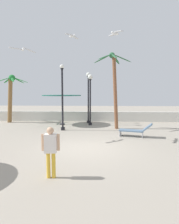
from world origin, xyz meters
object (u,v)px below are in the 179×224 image
object	(u,v)px
lounge_chair_0	(136,130)
lamp_post_1	(62,96)
guest_0	(51,147)
patio_umbrella_0	(62,96)
lamp_post_3	(90,93)
seagull_2	(23,50)
palm_tree_1	(114,81)
lamp_post_2	(88,93)
palm_tree_0	(11,93)
seagull_1	(72,36)
seagull_0	(115,33)

from	to	relation	value
lounge_chair_0	lamp_post_1	bearing A→B (deg)	159.26
lounge_chair_0	guest_0	distance (m)	6.78
patio_umbrella_0	lounge_chair_0	bearing A→B (deg)	-38.41
lamp_post_3	seagull_2	xyz separation A→B (m)	(-3.27, -5.16, 2.28)
palm_tree_1	lamp_post_3	bearing A→B (deg)	140.48
lamp_post_1	lamp_post_3	bearing A→B (deg)	50.71
lamp_post_2	palm_tree_0	bearing A→B (deg)	179.97
lamp_post_3	seagull_2	size ratio (longest dim) A/B	3.46
lamp_post_1	guest_0	size ratio (longest dim) A/B	2.83
seagull_1	lamp_post_2	bearing A→B (deg)	85.23
palm_tree_0	seagull_0	distance (m)	11.55
palm_tree_0	lamp_post_1	bearing A→B (deg)	-32.32
lamp_post_1	seagull_2	distance (m)	4.12
palm_tree_1	lounge_chair_0	size ratio (longest dim) A/B	2.74
patio_umbrella_0	palm_tree_0	xyz separation A→B (m)	(-4.57, 0.88, 0.28)
lounge_chair_0	patio_umbrella_0	bearing A→B (deg)	141.59
palm_tree_0	lounge_chair_0	world-z (taller)	palm_tree_0
seagull_2	guest_0	bearing A→B (deg)	-60.62
seagull_0	lamp_post_1	bearing A→B (deg)	125.86
lamp_post_1	guest_0	distance (m)	7.69
seagull_1	palm_tree_0	bearing A→B (deg)	136.01
palm_tree_0	lamp_post_2	xyz separation A→B (m)	(6.66, -0.00, -0.03)
lounge_chair_0	guest_0	bearing A→B (deg)	-122.14
lamp_post_1	seagull_0	distance (m)	6.12
palm_tree_0	seagull_1	world-z (taller)	seagull_1
lounge_chair_0	lamp_post_3	bearing A→B (deg)	125.94
lamp_post_3	guest_0	xyz separation A→B (m)	(-0.73, -9.67, -1.59)
palm_tree_1	seagull_1	bearing A→B (deg)	-125.32
patio_umbrella_0	lamp_post_2	xyz separation A→B (m)	(2.09, 0.88, 0.25)
lamp_post_2	seagull_1	size ratio (longest dim) A/B	3.77
palm_tree_0	lamp_post_3	size ratio (longest dim) A/B	1.03
lamp_post_1	lounge_chair_0	bearing A→B (deg)	-20.74
lamp_post_2	lamp_post_3	xyz separation A→B (m)	(0.21, -1.02, 0.01)
lamp_post_3	lounge_chair_0	distance (m)	5.33
palm_tree_1	seagull_1	world-z (taller)	seagull_1
lamp_post_2	seagull_1	bearing A→B (deg)	-94.77
guest_0	seagull_0	distance (m)	5.61
seagull_2	seagull_1	bearing A→B (deg)	5.24
lamp_post_3	palm_tree_0	bearing A→B (deg)	171.51
palm_tree_1	lamp_post_3	distance (m)	2.42
palm_tree_1	seagull_1	size ratio (longest dim) A/B	4.76
palm_tree_1	seagull_0	bearing A→B (deg)	-93.82
patio_umbrella_0	seagull_1	world-z (taller)	seagull_1
patio_umbrella_0	lamp_post_3	distance (m)	2.32
guest_0	lounge_chair_0	bearing A→B (deg)	57.86
patio_umbrella_0	lamp_post_3	bearing A→B (deg)	-3.57
guest_0	seagull_0	world-z (taller)	seagull_0
palm_tree_0	guest_0	xyz separation A→B (m)	(6.14, -10.69, -1.61)
palm_tree_1	palm_tree_0	bearing A→B (deg)	164.00
patio_umbrella_0	lamp_post_3	world-z (taller)	lamp_post_3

